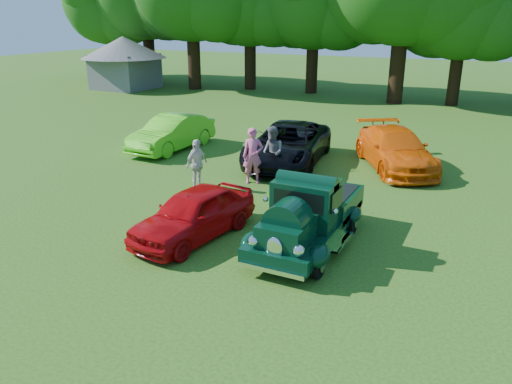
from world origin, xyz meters
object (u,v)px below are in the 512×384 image
at_px(hero_pickup, 309,216).
at_px(gazebo, 124,57).
at_px(back_car_lime, 172,133).
at_px(spectator_white, 197,164).
at_px(red_convertible, 194,214).
at_px(spectator_grey, 272,153).
at_px(back_car_black, 288,144).
at_px(spectator_pink, 253,156).
at_px(back_car_orange, 395,149).

bearing_deg(hero_pickup, gazebo, 138.32).
xyz_separation_m(hero_pickup, gazebo, (-22.58, 20.10, 1.65)).
relative_size(back_car_lime, spectator_white, 2.64).
xyz_separation_m(hero_pickup, back_car_lime, (-8.43, 6.20, -0.03)).
bearing_deg(spectator_white, gazebo, 53.56).
xyz_separation_m(red_convertible, spectator_grey, (-0.24, 5.32, 0.28)).
bearing_deg(red_convertible, back_car_black, 102.24).
bearing_deg(spectator_pink, gazebo, 112.60).
bearing_deg(back_car_black, back_car_orange, 9.26).
distance_m(hero_pickup, gazebo, 30.27).
xyz_separation_m(hero_pickup, spectator_white, (-4.74, 2.37, 0.08)).
xyz_separation_m(back_car_lime, back_car_black, (5.18, 0.22, 0.04)).
relative_size(hero_pickup, spectator_pink, 2.35).
bearing_deg(hero_pickup, spectator_white, 153.46).
height_order(red_convertible, spectator_white, spectator_white).
relative_size(back_car_black, spectator_pink, 2.91).
height_order(back_car_black, gazebo, gazebo).
relative_size(spectator_white, gazebo, 0.26).
relative_size(back_car_orange, spectator_white, 2.99).
bearing_deg(spectator_grey, red_convertible, -44.10).
relative_size(hero_pickup, back_car_orange, 0.90).
height_order(red_convertible, back_car_lime, back_car_lime).
distance_m(spectator_pink, spectator_white, 1.92).
bearing_deg(back_car_black, spectator_grey, -91.59).
distance_m(back_car_lime, back_car_orange, 9.08).
height_order(hero_pickup, back_car_orange, hero_pickup).
bearing_deg(back_car_lime, spectator_pink, -24.00).
height_order(back_car_orange, gazebo, gazebo).
bearing_deg(red_convertible, gazebo, 141.83).
bearing_deg(spectator_pink, back_car_orange, 18.08).
xyz_separation_m(back_car_lime, back_car_orange, (8.97, 1.44, -0.00)).
distance_m(back_car_lime, gazebo, 19.91).
xyz_separation_m(red_convertible, gazebo, (-19.81, 20.98, 1.76)).
bearing_deg(gazebo, spectator_white, -44.83).
bearing_deg(red_convertible, back_car_lime, 137.15).
bearing_deg(back_car_orange, red_convertible, -141.35).
bearing_deg(back_car_orange, spectator_grey, -168.16).
bearing_deg(hero_pickup, back_car_orange, 85.95).
bearing_deg(back_car_lime, spectator_grey, -15.73).
xyz_separation_m(hero_pickup, back_car_black, (-3.25, 6.42, 0.01)).
xyz_separation_m(back_car_black, spectator_white, (-1.50, -4.05, 0.06)).
distance_m(red_convertible, back_car_lime, 9.06).
bearing_deg(back_car_lime, spectator_white, -43.90).
bearing_deg(back_car_orange, hero_pickup, -124.18).
height_order(back_car_black, spectator_white, spectator_white).
relative_size(back_car_lime, back_car_orange, 0.88).
bearing_deg(gazebo, back_car_orange, -28.34).
distance_m(red_convertible, spectator_grey, 5.33).
xyz_separation_m(back_car_orange, spectator_white, (-5.28, -5.26, 0.11)).
relative_size(red_convertible, back_car_black, 0.68).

